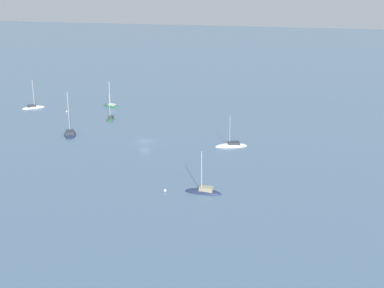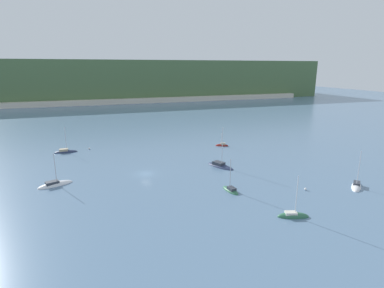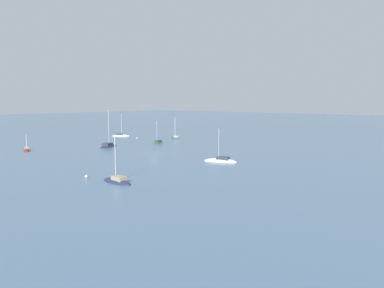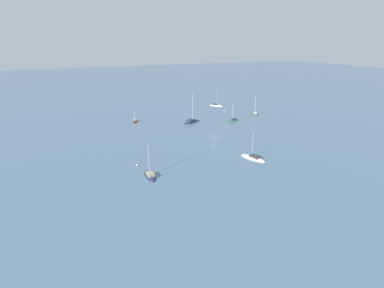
% 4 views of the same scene
% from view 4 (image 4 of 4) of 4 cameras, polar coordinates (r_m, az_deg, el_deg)
% --- Properties ---
extents(ground_plane, '(600.00, 600.00, 0.00)m').
position_cam_4_polar(ground_plane, '(101.40, 4.16, 1.29)').
color(ground_plane, slate).
extents(sailboat_0, '(4.78, 3.07, 5.27)m').
position_cam_4_polar(sailboat_0, '(122.53, -10.79, 4.21)').
color(sailboat_0, maroon).
rests_on(sailboat_0, ground_plane).
extents(sailboat_1, '(8.23, 5.03, 8.54)m').
position_cam_4_polar(sailboat_1, '(84.64, 11.55, -2.71)').
color(sailboat_1, silver).
rests_on(sailboat_1, ground_plane).
extents(sailboat_2, '(6.46, 9.22, 11.90)m').
position_cam_4_polar(sailboat_2, '(119.66, -0.06, 4.22)').
color(sailboat_2, '#232D4C').
rests_on(sailboat_2, ground_plane).
extents(sailboat_3, '(6.54, 6.02, 9.54)m').
position_cam_4_polar(sailboat_3, '(150.53, 4.61, 7.28)').
color(sailboat_3, silver).
rests_on(sailboat_3, ground_plane).
extents(sailboat_4, '(7.20, 2.44, 9.06)m').
position_cam_4_polar(sailboat_4, '(73.26, -8.01, -6.04)').
color(sailboat_4, '#232D4C').
rests_on(sailboat_4, ground_plane).
extents(sailboat_5, '(2.66, 5.70, 7.91)m').
position_cam_4_polar(sailboat_5, '(122.92, 7.80, 4.43)').
color(sailboat_5, '#2D6647').
rests_on(sailboat_5, ground_plane).
extents(sailboat_6, '(6.14, 3.55, 8.94)m').
position_cam_4_polar(sailboat_6, '(135.38, 11.88, 5.56)').
color(sailboat_6, '#2D6647').
rests_on(sailboat_6, ground_plane).
extents(mooring_buoy_0, '(0.55, 0.55, 0.55)m').
position_cam_4_polar(mooring_buoy_0, '(138.86, 6.18, 6.28)').
color(mooring_buoy_0, white).
rests_on(mooring_buoy_0, ground_plane).
extents(mooring_buoy_1, '(0.57, 0.57, 0.57)m').
position_cam_4_polar(mooring_buoy_1, '(79.37, -10.41, -4.00)').
color(mooring_buoy_1, white).
rests_on(mooring_buoy_1, ground_plane).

